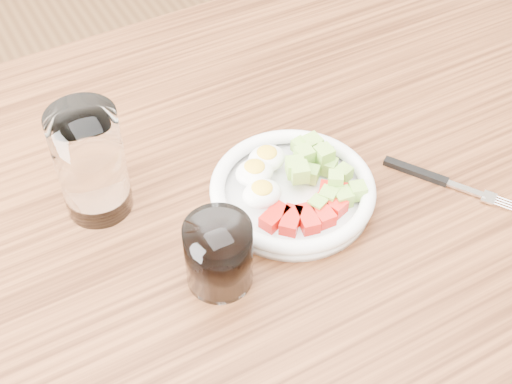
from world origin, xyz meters
TOP-DOWN VIEW (x-y plane):
  - dining_table at (0.00, 0.00)m, footprint 1.50×0.90m
  - bowl at (0.04, 0.00)m, footprint 0.20×0.20m
  - fork at (0.21, -0.06)m, footprint 0.11×0.15m
  - water_glass at (-0.17, 0.11)m, footprint 0.08×0.08m
  - coffee_glass at (-0.10, -0.06)m, footprint 0.07×0.07m

SIDE VIEW (x-z plane):
  - dining_table at x=0.00m, z-range 0.28..1.05m
  - fork at x=0.21m, z-range 0.77..0.78m
  - bowl at x=0.04m, z-range 0.76..0.81m
  - coffee_glass at x=-0.10m, z-range 0.77..0.85m
  - water_glass at x=-0.17m, z-range 0.77..0.91m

